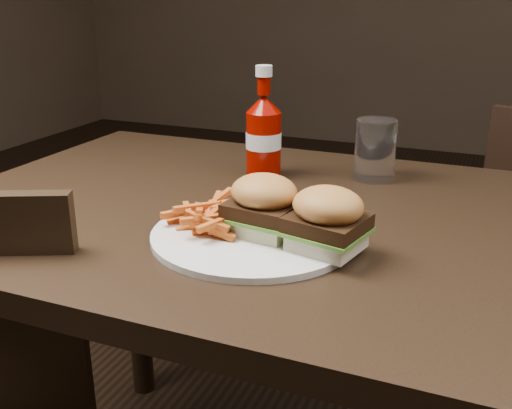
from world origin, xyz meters
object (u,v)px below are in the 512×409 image
at_px(dining_table, 280,221).
at_px(tumbler, 375,152).
at_px(ketchup_bottle, 264,147).
at_px(plate, 253,235).

distance_m(dining_table, tumbler, 0.27).
bearing_deg(tumbler, ketchup_bottle, -161.97).
xyz_separation_m(dining_table, tumbler, (0.11, 0.24, 0.08)).
relative_size(plate, tumbler, 2.47).
distance_m(plate, tumbler, 0.38).
bearing_deg(ketchup_bottle, tumbler, 18.03).
relative_size(dining_table, tumbler, 9.66).
distance_m(ketchup_bottle, tumbler, 0.22).
bearing_deg(plate, ketchup_bottle, 109.18).
relative_size(dining_table, plate, 3.92).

